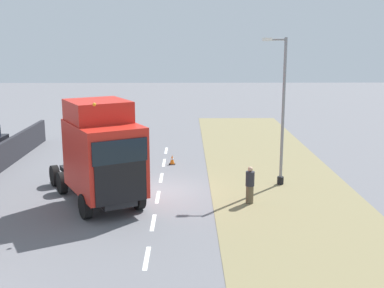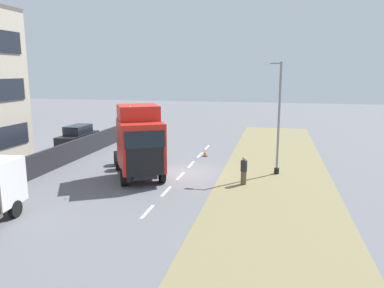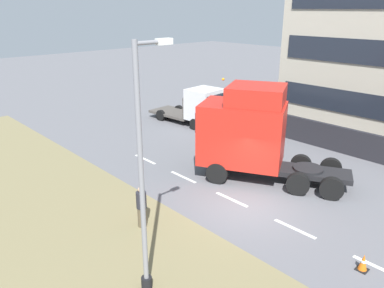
% 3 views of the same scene
% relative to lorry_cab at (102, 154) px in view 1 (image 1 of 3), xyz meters
% --- Properties ---
extents(ground_plane, '(120.00, 120.00, 0.00)m').
position_rel_lorry_cab_xyz_m(ground_plane, '(-2.33, -2.00, -2.33)').
color(ground_plane, slate).
rests_on(ground_plane, ground).
extents(grass_verge, '(7.00, 44.00, 0.01)m').
position_rel_lorry_cab_xyz_m(grass_verge, '(-8.33, -2.00, -2.32)').
color(grass_verge, olive).
rests_on(grass_verge, ground).
extents(lane_markings, '(0.16, 17.80, 0.00)m').
position_rel_lorry_cab_xyz_m(lane_markings, '(-2.33, -2.70, -2.33)').
color(lane_markings, white).
rests_on(lane_markings, ground).
extents(lorry_cab, '(5.49, 7.23, 4.77)m').
position_rel_lorry_cab_xyz_m(lorry_cab, '(0.00, 0.00, 0.00)').
color(lorry_cab, black).
rests_on(lorry_cab, ground).
extents(lamp_post, '(1.28, 0.32, 7.28)m').
position_rel_lorry_cab_xyz_m(lamp_post, '(-8.34, -3.04, 1.04)').
color(lamp_post, black).
rests_on(lamp_post, ground).
extents(pedestrian, '(0.39, 0.39, 1.70)m').
position_rel_lorry_cab_xyz_m(pedestrian, '(-6.48, -0.16, -1.50)').
color(pedestrian, brown).
rests_on(pedestrian, ground).
extents(traffic_cone_lead, '(0.36, 0.36, 0.58)m').
position_rel_lorry_cab_xyz_m(traffic_cone_lead, '(-2.83, -7.12, -2.05)').
color(traffic_cone_lead, black).
rests_on(traffic_cone_lead, ground).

